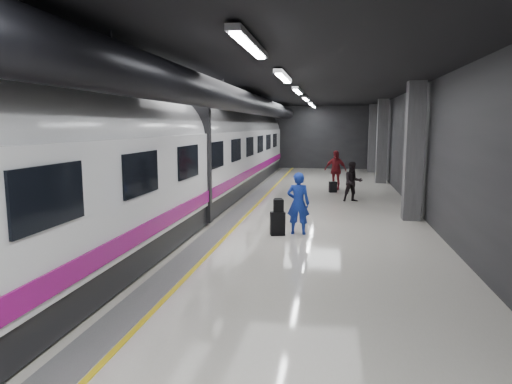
{
  "coord_description": "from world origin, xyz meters",
  "views": [
    {
      "loc": [
        1.97,
        -13.5,
        3.09
      ],
      "look_at": [
        0.06,
        -2.22,
        1.42
      ],
      "focal_mm": 32.0,
      "sensor_mm": 36.0,
      "label": 1
    }
  ],
  "objects": [
    {
      "name": "ground",
      "position": [
        0.0,
        0.0,
        0.0
      ],
      "size": [
        40.0,
        40.0,
        0.0
      ],
      "primitive_type": "plane",
      "color": "silver",
      "rests_on": "ground"
    },
    {
      "name": "platform_hall",
      "position": [
        -0.29,
        0.96,
        3.54
      ],
      "size": [
        10.02,
        40.02,
        4.51
      ],
      "color": "black",
      "rests_on": "ground"
    },
    {
      "name": "train",
      "position": [
        -3.25,
        -0.0,
        2.07
      ],
      "size": [
        3.05,
        38.0,
        4.05
      ],
      "color": "black",
      "rests_on": "ground"
    },
    {
      "name": "traveler_main",
      "position": [
        1.02,
        -0.64,
        0.89
      ],
      "size": [
        0.67,
        0.46,
        1.79
      ],
      "primitive_type": "imported",
      "rotation": [
        0.0,
        0.0,
        3.09
      ],
      "color": "#1A2AC3",
      "rests_on": "ground"
    },
    {
      "name": "suitcase_main",
      "position": [
        0.46,
        -0.89,
        0.33
      ],
      "size": [
        0.47,
        0.36,
        0.67
      ],
      "primitive_type": "cube",
      "rotation": [
        0.0,
        0.0,
        0.29
      ],
      "color": "black",
      "rests_on": "ground"
    },
    {
      "name": "shoulder_bag",
      "position": [
        0.48,
        -0.9,
        0.85
      ],
      "size": [
        0.31,
        0.23,
        0.36
      ],
      "primitive_type": "cube",
      "rotation": [
        0.0,
        0.0,
        0.35
      ],
      "color": "black",
      "rests_on": "suitcase_main"
    },
    {
      "name": "traveler_far_a",
      "position": [
        2.79,
        5.37,
        0.82
      ],
      "size": [
        0.93,
        0.81,
        1.64
      ],
      "primitive_type": "imported",
      "rotation": [
        0.0,
        0.0,
        0.27
      ],
      "color": "black",
      "rests_on": "ground"
    },
    {
      "name": "traveler_far_b",
      "position": [
        2.1,
        8.91,
        0.95
      ],
      "size": [
        1.21,
        0.83,
        1.91
      ],
      "primitive_type": "imported",
      "rotation": [
        0.0,
        0.0,
        -0.36
      ],
      "color": "maroon",
      "rests_on": "ground"
    },
    {
      "name": "suitcase_far",
      "position": [
        1.99,
        7.92,
        0.25
      ],
      "size": [
        0.39,
        0.32,
        0.5
      ],
      "primitive_type": "cube",
      "rotation": [
        0.0,
        0.0,
        0.34
      ],
      "color": "black",
      "rests_on": "ground"
    }
  ]
}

